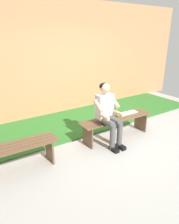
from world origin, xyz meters
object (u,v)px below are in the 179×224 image
(bench_near, at_px, (116,122))
(bench_far, at_px, (7,154))
(person_seated, at_px, (108,112))
(book_open, at_px, (129,113))
(apple, at_px, (118,115))

(bench_near, distance_m, bench_far, 2.30)
(person_seated, distance_m, book_open, 0.79)
(apple, distance_m, book_open, 0.36)
(bench_near, bearing_deg, person_seated, 17.07)
(apple, bearing_deg, person_seated, 19.47)
(apple, bearing_deg, bench_near, 31.45)
(bench_far, distance_m, person_seated, 2.01)
(bench_near, xyz_separation_m, apple, (-0.06, -0.04, 0.15))
(bench_near, bearing_deg, book_open, -172.13)
(person_seated, bearing_deg, bench_near, -162.93)
(apple, bearing_deg, book_open, -176.63)
(bench_near, bearing_deg, apple, -148.55)
(bench_near, height_order, bench_far, same)
(bench_far, relative_size, apple, 22.17)
(bench_far, bearing_deg, person_seated, 177.06)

